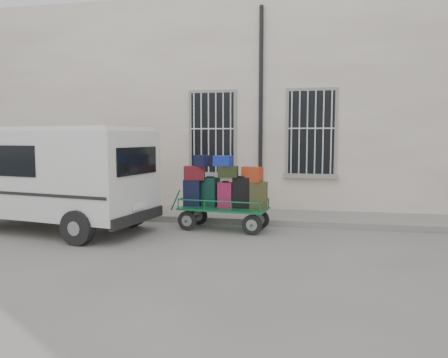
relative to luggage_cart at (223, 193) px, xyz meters
name	(u,v)px	position (x,y,z in m)	size (l,w,h in m)	color
ground	(200,236)	(-0.35, -0.80, -0.85)	(80.00, 80.00, 0.00)	slate
building	(241,111)	(-0.35, 4.69, 2.15)	(24.00, 5.15, 6.00)	#BEB4A2
sidewalk	(221,215)	(-0.35, 1.40, -0.78)	(24.00, 1.70, 0.15)	slate
luggage_cart	(223,193)	(0.00, 0.00, 0.00)	(2.38, 1.15, 1.71)	black
van	(51,172)	(-3.85, -0.82, 0.49)	(4.93, 2.74, 2.35)	silver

